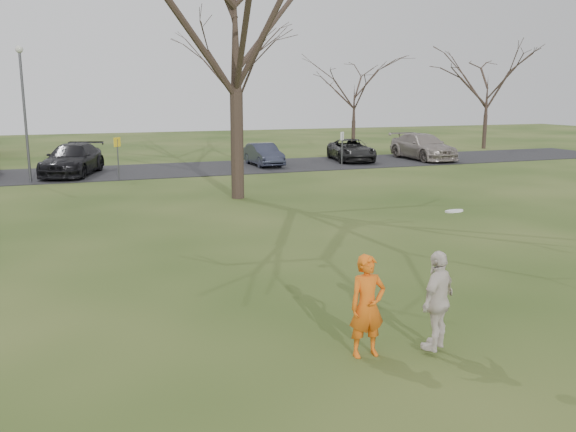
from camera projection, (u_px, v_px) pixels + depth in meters
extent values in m
plane|color=#1E380F|center=(376.00, 353.00, 9.63)|extent=(120.00, 120.00, 0.00)
cube|color=black|center=(152.00, 171.00, 32.54)|extent=(62.00, 6.50, 0.04)
imported|color=orange|center=(367.00, 306.00, 9.40)|extent=(0.62, 0.42, 1.66)
imported|color=black|center=(73.00, 160.00, 30.60)|extent=(3.79, 5.84, 1.57)
imported|color=#282C3C|center=(263.00, 154.00, 34.67)|extent=(1.39, 3.89, 1.28)
imported|color=black|center=(351.00, 150.00, 37.10)|extent=(3.17, 5.17, 1.34)
imported|color=gray|center=(423.00, 147.00, 37.96)|extent=(2.31, 5.57, 1.61)
imported|color=silver|center=(438.00, 300.00, 9.49)|extent=(1.02, 0.83, 1.63)
cylinder|color=white|center=(454.00, 211.00, 9.16)|extent=(0.27, 0.27, 0.07)
cylinder|color=#47474C|center=(25.00, 119.00, 27.58)|extent=(0.12, 0.12, 6.00)
sphere|color=beige|center=(19.00, 49.00, 26.96)|extent=(0.34, 0.34, 0.34)
cylinder|color=#47474C|center=(118.00, 160.00, 28.90)|extent=(0.06, 0.06, 2.00)
cube|color=yellow|center=(117.00, 142.00, 28.74)|extent=(0.35, 0.35, 0.45)
cylinder|color=#47474C|center=(342.00, 151.00, 33.06)|extent=(0.06, 0.06, 2.00)
cube|color=silver|center=(342.00, 136.00, 32.89)|extent=(0.35, 0.35, 0.45)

